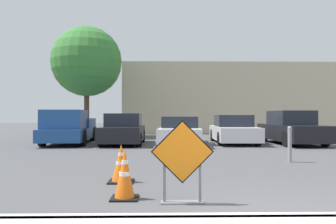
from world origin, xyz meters
name	(u,v)px	position (x,y,z in m)	size (l,w,h in m)	color
ground_plane	(200,147)	(0.00, 10.00, 0.00)	(96.00, 96.00, 0.00)	#4C4C4F
curb_lip	(295,220)	(0.00, 0.00, 0.07)	(26.23, 0.20, 0.14)	beige
road_closed_sign	(182,159)	(-1.31, 1.03, 0.68)	(0.97, 0.20, 1.28)	black
traffic_cone_nearest	(125,174)	(-2.22, 1.34, 0.40)	(0.44, 0.44, 0.81)	black
traffic_cone_second	(121,164)	(-2.45, 2.68, 0.38)	(0.51, 0.51, 0.77)	black
pickup_truck	(68,129)	(-6.09, 11.74, 0.72)	(2.25, 5.25, 1.61)	navy
parked_car_nearest	(124,130)	(-3.44, 11.56, 0.66)	(1.87, 4.12, 1.45)	black
parked_car_second	(180,131)	(-0.77, 11.43, 0.61)	(2.17, 4.68, 1.30)	white
parked_car_third	(233,130)	(1.90, 12.10, 0.64)	(2.03, 4.60, 1.38)	silver
parked_car_fourth	(291,129)	(4.57, 11.53, 0.72)	(2.01, 4.64, 1.59)	black
bollard_nearest	(290,143)	(2.09, 5.44, 0.55)	(0.12, 0.12, 1.04)	gray
building_facade_backdrop	(228,99)	(3.71, 22.28, 2.66)	(16.50, 5.00, 5.31)	beige
street_tree_behind_lot	(87,62)	(-6.40, 16.83, 4.78)	(4.43, 4.43, 7.00)	#513823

